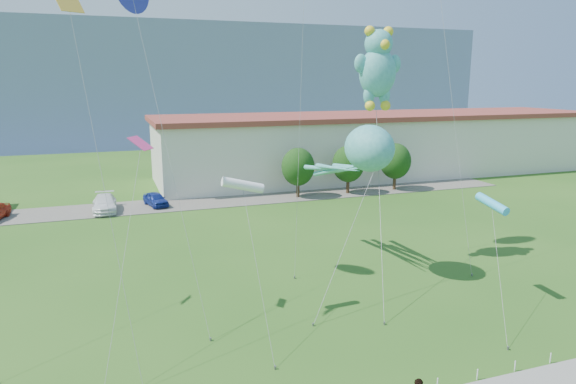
{
  "coord_description": "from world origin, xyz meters",
  "views": [
    {
      "loc": [
        -9.1,
        -17.16,
        12.45
      ],
      "look_at": [
        -0.27,
        8.0,
        6.67
      ],
      "focal_mm": 32.0,
      "sensor_mm": 36.0,
      "label": 1
    }
  ],
  "objects_px": {
    "octopus_kite": "(360,157)",
    "teddy_bear_kite": "(378,66)",
    "warehouse": "(383,144)",
    "parked_car_white": "(105,203)",
    "parked_car_blue": "(156,199)"
  },
  "relations": [
    {
      "from": "octopus_kite",
      "to": "warehouse",
      "type": "bearing_deg",
      "value": 58.08
    },
    {
      "from": "warehouse",
      "to": "parked_car_white",
      "type": "xyz_separation_m",
      "value": [
        -35.89,
        -9.58,
        -3.29
      ]
    },
    {
      "from": "parked_car_white",
      "to": "teddy_bear_kite",
      "type": "height_order",
      "value": "teddy_bear_kite"
    },
    {
      "from": "octopus_kite",
      "to": "teddy_bear_kite",
      "type": "height_order",
      "value": "teddy_bear_kite"
    },
    {
      "from": "octopus_kite",
      "to": "parked_car_white",
      "type": "bearing_deg",
      "value": 124.83
    },
    {
      "from": "parked_car_blue",
      "to": "teddy_bear_kite",
      "type": "height_order",
      "value": "teddy_bear_kite"
    },
    {
      "from": "parked_car_white",
      "to": "teddy_bear_kite",
      "type": "distance_m",
      "value": 30.3
    },
    {
      "from": "warehouse",
      "to": "parked_car_blue",
      "type": "distance_m",
      "value": 32.46
    },
    {
      "from": "warehouse",
      "to": "octopus_kite",
      "type": "xyz_separation_m",
      "value": [
        -20.1,
        -32.27,
        3.62
      ]
    },
    {
      "from": "warehouse",
      "to": "teddy_bear_kite",
      "type": "distance_m",
      "value": 36.97
    },
    {
      "from": "octopus_kite",
      "to": "teddy_bear_kite",
      "type": "relative_size",
      "value": 0.73
    },
    {
      "from": "parked_car_blue",
      "to": "octopus_kite",
      "type": "distance_m",
      "value": 26.67
    },
    {
      "from": "warehouse",
      "to": "parked_car_white",
      "type": "bearing_deg",
      "value": -165.05
    },
    {
      "from": "octopus_kite",
      "to": "parked_car_blue",
      "type": "bearing_deg",
      "value": 115.09
    },
    {
      "from": "teddy_bear_kite",
      "to": "parked_car_white",
      "type": "bearing_deg",
      "value": 129.74
    }
  ]
}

